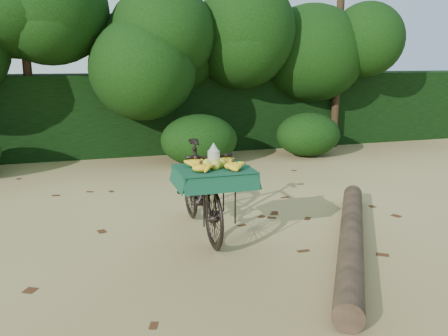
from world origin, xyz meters
name	(u,v)px	position (x,y,z in m)	size (l,w,h in m)	color
ground	(166,248)	(0.00, 0.00, 0.00)	(80.00, 80.00, 0.00)	tan
vendor_bicycle	(201,188)	(0.52, 0.35, 0.59)	(0.83, 1.90, 1.15)	black
fallen_log	(351,236)	(2.05, -0.62, 0.13)	(0.27, 0.27, 3.71)	brown
hedge_backdrop	(116,113)	(0.00, 6.30, 0.90)	(26.00, 1.80, 1.80)	black
tree_row	(85,66)	(-0.65, 5.50, 2.00)	(14.50, 2.00, 4.00)	black
bush_clumps	(151,145)	(0.50, 4.30, 0.45)	(8.80, 1.70, 0.90)	black
leaf_litter	(157,229)	(0.00, 0.65, 0.01)	(7.00, 7.30, 0.01)	#462512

